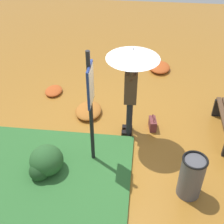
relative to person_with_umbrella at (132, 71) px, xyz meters
The scene contains 9 objects.
ground_plane 1.56m from the person_with_umbrella, 84.14° to the right, with size 18.00×18.00×0.00m, color #9E6623.
person_with_umbrella is the anchor object (origin of this frame).
info_sign_post 1.01m from the person_with_umbrella, 38.65° to the right, with size 0.44×0.07×2.30m.
handbag 1.53m from the person_with_umbrella, 118.02° to the left, with size 0.32×0.18×0.37m.
trash_bin 2.10m from the person_with_umbrella, 38.73° to the left, with size 0.42×0.42×0.83m.
shrub_cluster 2.28m from the person_with_umbrella, 50.16° to the right, with size 0.67×0.61×0.55m.
leaf_pile_near_person 1.87m from the person_with_umbrella, 122.50° to the right, with size 0.74×0.59×0.16m.
leaf_pile_by_bench 3.29m from the person_with_umbrella, 166.63° to the left, with size 0.73×0.58×0.16m.
leaf_pile_far_path 2.86m from the person_with_umbrella, 124.26° to the right, with size 0.53×0.42×0.12m.
Camera 1 is at (4.72, 0.34, 4.27)m, focal length 47.78 mm.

